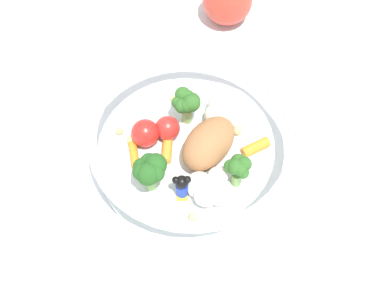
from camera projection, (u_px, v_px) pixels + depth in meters
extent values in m
plane|color=white|center=(190.00, 163.00, 0.63)|extent=(2.40, 2.40, 0.00)
cylinder|color=white|center=(192.00, 156.00, 0.62)|extent=(0.22, 0.22, 0.01)
torus|color=white|center=(192.00, 133.00, 0.58)|extent=(0.23, 0.23, 0.01)
ellipsoid|color=#9E663D|center=(209.00, 143.00, 0.60)|extent=(0.06, 0.08, 0.05)
cylinder|color=#7FAD5B|center=(151.00, 180.00, 0.59)|extent=(0.01, 0.01, 0.03)
sphere|color=#23561E|center=(156.00, 173.00, 0.56)|extent=(0.02, 0.02, 0.02)
sphere|color=#23561E|center=(156.00, 165.00, 0.56)|extent=(0.03, 0.03, 0.03)
sphere|color=#23561E|center=(149.00, 162.00, 0.57)|extent=(0.02, 0.02, 0.02)
sphere|color=#23561E|center=(141.00, 166.00, 0.57)|extent=(0.02, 0.02, 0.02)
sphere|color=#23561E|center=(142.00, 172.00, 0.56)|extent=(0.02, 0.02, 0.02)
sphere|color=#23561E|center=(148.00, 174.00, 0.56)|extent=(0.03, 0.03, 0.03)
cylinder|color=#8EB766|center=(187.00, 113.00, 0.63)|extent=(0.01, 0.01, 0.03)
sphere|color=#2D6023|center=(191.00, 103.00, 0.61)|extent=(0.02, 0.02, 0.02)
sphere|color=#2D6023|center=(192.00, 101.00, 0.61)|extent=(0.02, 0.02, 0.02)
sphere|color=#2D6023|center=(187.00, 97.00, 0.61)|extent=(0.02, 0.02, 0.02)
sphere|color=#2D6023|center=(183.00, 94.00, 0.61)|extent=(0.02, 0.02, 0.02)
sphere|color=#2D6023|center=(178.00, 102.00, 0.61)|extent=(0.02, 0.02, 0.02)
sphere|color=#2D6023|center=(182.00, 106.00, 0.61)|extent=(0.02, 0.02, 0.02)
sphere|color=#2D6023|center=(188.00, 105.00, 0.61)|extent=(0.02, 0.02, 0.02)
cylinder|color=#7FAD5B|center=(238.00, 176.00, 0.59)|extent=(0.01, 0.01, 0.02)
sphere|color=#2D6023|center=(245.00, 170.00, 0.57)|extent=(0.01, 0.01, 0.01)
sphere|color=#2D6023|center=(244.00, 164.00, 0.57)|extent=(0.02, 0.02, 0.02)
sphere|color=#2D6023|center=(238.00, 161.00, 0.58)|extent=(0.02, 0.02, 0.02)
sphere|color=#2D6023|center=(232.00, 163.00, 0.58)|extent=(0.02, 0.02, 0.02)
sphere|color=#2D6023|center=(234.00, 169.00, 0.57)|extent=(0.02, 0.02, 0.02)
sphere|color=#2D6023|center=(239.00, 171.00, 0.57)|extent=(0.02, 0.02, 0.02)
sphere|color=silver|center=(236.00, 116.00, 0.63)|extent=(0.03, 0.03, 0.03)
sphere|color=silver|center=(230.00, 105.00, 0.63)|extent=(0.03, 0.03, 0.03)
sphere|color=silver|center=(227.00, 102.00, 0.63)|extent=(0.03, 0.03, 0.03)
sphere|color=silver|center=(224.00, 109.00, 0.64)|extent=(0.03, 0.03, 0.03)
sphere|color=silver|center=(223.00, 106.00, 0.63)|extent=(0.03, 0.03, 0.03)
sphere|color=silver|center=(218.00, 117.00, 0.63)|extent=(0.03, 0.03, 0.03)
sphere|color=silver|center=(225.00, 108.00, 0.63)|extent=(0.03, 0.03, 0.03)
sphere|color=white|center=(219.00, 194.00, 0.58)|extent=(0.03, 0.03, 0.03)
sphere|color=white|center=(218.00, 177.00, 0.59)|extent=(0.02, 0.02, 0.02)
sphere|color=white|center=(208.00, 184.00, 0.58)|extent=(0.02, 0.02, 0.02)
sphere|color=white|center=(199.00, 185.00, 0.59)|extent=(0.03, 0.03, 0.03)
sphere|color=white|center=(206.00, 195.00, 0.57)|extent=(0.03, 0.03, 0.03)
cube|color=yellow|center=(182.00, 193.00, 0.59)|extent=(0.02, 0.02, 0.00)
cylinder|color=#1933B2|center=(182.00, 189.00, 0.58)|extent=(0.02, 0.02, 0.02)
sphere|color=black|center=(182.00, 182.00, 0.57)|extent=(0.01, 0.01, 0.01)
sphere|color=black|center=(187.00, 180.00, 0.56)|extent=(0.01, 0.01, 0.01)
sphere|color=black|center=(176.00, 180.00, 0.56)|extent=(0.01, 0.01, 0.01)
cylinder|color=orange|center=(167.00, 151.00, 0.61)|extent=(0.02, 0.03, 0.01)
cylinder|color=orange|center=(134.00, 155.00, 0.61)|extent=(0.03, 0.03, 0.01)
cylinder|color=orange|center=(256.00, 147.00, 0.62)|extent=(0.03, 0.04, 0.01)
sphere|color=red|center=(145.00, 133.00, 0.61)|extent=(0.03, 0.03, 0.03)
sphere|color=red|center=(167.00, 128.00, 0.62)|extent=(0.03, 0.03, 0.03)
sphere|color=tan|center=(266.00, 142.00, 0.62)|extent=(0.01, 0.01, 0.01)
sphere|color=#D1B775|center=(190.00, 95.00, 0.66)|extent=(0.01, 0.01, 0.01)
sphere|color=#D1B775|center=(174.00, 98.00, 0.65)|extent=(0.01, 0.01, 0.01)
sphere|color=tan|center=(119.00, 131.00, 0.63)|extent=(0.01, 0.01, 0.01)
sphere|color=tan|center=(132.00, 140.00, 0.62)|extent=(0.01, 0.01, 0.01)
sphere|color=#D1B775|center=(193.00, 216.00, 0.57)|extent=(0.01, 0.01, 0.01)
sphere|color=#D1B775|center=(237.00, 130.00, 0.63)|extent=(0.01, 0.01, 0.01)
sphere|color=#BC3828|center=(227.00, 0.00, 0.72)|extent=(0.07, 0.07, 0.07)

